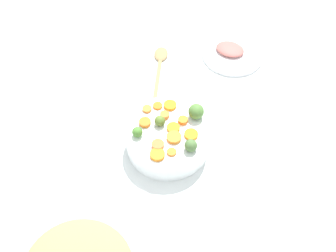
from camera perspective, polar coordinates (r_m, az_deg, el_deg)
name	(u,v)px	position (r m, az deg, el deg)	size (l,w,h in m)	color
tabletop	(154,152)	(1.30, -1.78, -3.26)	(2.40, 2.40, 0.02)	white
serving_bowl_carrots	(168,138)	(1.26, 0.00, -1.47)	(0.24, 0.24, 0.08)	white
carrot_slice_0	(157,155)	(1.17, -1.35, -3.65)	(0.04, 0.04, 0.01)	orange
carrot_slice_1	(145,122)	(1.23, -2.95, 0.45)	(0.03, 0.03, 0.01)	orange
carrot_slice_2	(147,109)	(1.27, -2.68, 2.17)	(0.03, 0.03, 0.01)	orange
carrot_slice_3	(172,152)	(1.17, 0.47, -3.33)	(0.03, 0.03, 0.01)	orange
carrot_slice_4	(183,120)	(1.24, 1.91, 0.72)	(0.03, 0.03, 0.01)	orange
carrot_slice_5	(174,138)	(1.20, 0.70, -1.59)	(0.04, 0.04, 0.01)	orange
carrot_slice_6	(158,145)	(1.19, -1.29, -2.40)	(0.03, 0.03, 0.01)	orange
carrot_slice_7	(158,106)	(1.27, -1.31, 2.57)	(0.03, 0.03, 0.01)	orange
carrot_slice_8	(173,128)	(1.22, 0.68, -0.24)	(0.04, 0.04, 0.01)	orange
carrot_slice_9	(170,105)	(1.27, 0.27, 2.65)	(0.04, 0.04, 0.01)	orange
carrot_slice_10	(165,115)	(1.25, -0.42, 1.39)	(0.03, 0.03, 0.01)	orange
carrot_slice_11	(191,134)	(1.21, 2.95, -1.08)	(0.04, 0.04, 0.01)	orange
brussels_sprout_0	(191,145)	(1.17, 2.91, -2.49)	(0.03, 0.03, 0.03)	#4C713A
brussels_sprout_1	(160,121)	(1.22, -1.04, 0.65)	(0.03, 0.03, 0.03)	#5B782E
brussels_sprout_2	(196,112)	(1.24, 3.59, 1.84)	(0.04, 0.04, 0.04)	#517F39
brussels_sprout_3	(137,132)	(1.20, -3.91, -0.77)	(0.03, 0.03, 0.03)	#4B8331
wooden_spoon	(160,64)	(1.51, -1.06, 7.93)	(0.11, 0.27, 0.01)	#A78352
ham_plate	(233,54)	(1.56, 8.21, 9.02)	(0.21, 0.21, 0.01)	white
ham_slice_main	(230,49)	(1.55, 7.88, 9.64)	(0.10, 0.08, 0.02)	#BB635C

